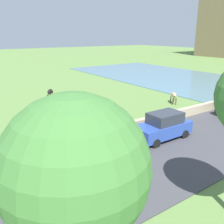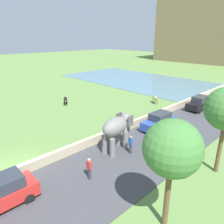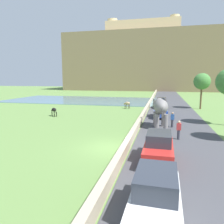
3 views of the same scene
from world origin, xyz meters
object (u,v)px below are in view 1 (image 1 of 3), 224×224
object	(u,v)px
person_beside_elephant	(98,157)
car_blue	(163,126)
cow_tan	(174,95)
person_trailing	(3,192)
cow_black	(50,92)
elephant	(79,129)

from	to	relation	value
person_beside_elephant	car_blue	size ratio (longest dim) A/B	0.41
cow_tan	car_blue	bearing A→B (deg)	-52.19
car_blue	cow_tan	bearing A→B (deg)	127.81
person_trailing	cow_tan	size ratio (longest dim) A/B	1.21
person_beside_elephant	cow_black	xyz separation A→B (m)	(-15.16, 3.39, -0.04)
elephant	person_trailing	size ratio (longest dim) A/B	2.17
person_beside_elephant	person_trailing	bearing A→B (deg)	-85.96
elephant	person_trailing	xyz separation A→B (m)	(1.54, -4.12, -1.16)
elephant	cow_black	xyz separation A→B (m)	(-13.94, 3.75, -1.20)
person_beside_elephant	cow_black	size ratio (longest dim) A/B	1.26
person_beside_elephant	car_blue	world-z (taller)	car_blue
car_blue	elephant	bearing A→B (deg)	-90.26
person_trailing	cow_tan	distance (m)	18.82
person_trailing	cow_tan	bearing A→B (deg)	112.25
person_beside_elephant	cow_black	distance (m)	15.54
person_trailing	car_blue	distance (m)	10.31
person_beside_elephant	cow_tan	bearing A→B (deg)	117.75
cow_tan	cow_black	distance (m)	12.69
elephant	car_blue	size ratio (longest dim) A/B	0.89
cow_tan	person_trailing	bearing A→B (deg)	-67.75
elephant	person_trailing	world-z (taller)	elephant
elephant	cow_tan	size ratio (longest dim) A/B	2.63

